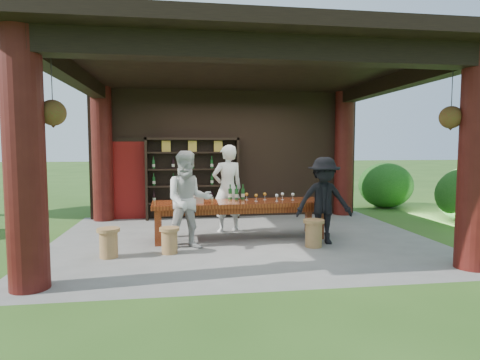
{
  "coord_description": "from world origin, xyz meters",
  "views": [
    {
      "loc": [
        -1.17,
        -7.79,
        1.83
      ],
      "look_at": [
        0.0,
        0.4,
        1.15
      ],
      "focal_mm": 30.0,
      "sensor_mm": 36.0,
      "label": 1
    }
  ],
  "objects": [
    {
      "name": "ground",
      "position": [
        0.0,
        0.0,
        0.0
      ],
      "size": [
        90.0,
        90.0,
        0.0
      ],
      "primitive_type": "plane",
      "color": "#2D5119",
      "rests_on": "ground"
    },
    {
      "name": "pavilion",
      "position": [
        -0.01,
        0.43,
        2.13
      ],
      "size": [
        7.5,
        6.0,
        3.6
      ],
      "color": "slate",
      "rests_on": "ground"
    },
    {
      "name": "wine_shelf",
      "position": [
        -0.92,
        2.45,
        1.04
      ],
      "size": [
        2.35,
        0.36,
        2.07
      ],
      "color": "black",
      "rests_on": "ground"
    },
    {
      "name": "tasting_table",
      "position": [
        -0.07,
        0.08,
        0.63
      ],
      "size": [
        3.45,
        1.01,
        0.75
      ],
      "rotation": [
        0.0,
        0.0,
        0.04
      ],
      "color": "#561D0C",
      "rests_on": "ground"
    },
    {
      "name": "stool_near_left",
      "position": [
        -1.41,
        -0.9,
        0.24
      ],
      "size": [
        0.34,
        0.34,
        0.45
      ],
      "rotation": [
        0.0,
        0.0,
        -0.4
      ],
      "color": "olive",
      "rests_on": "ground"
    },
    {
      "name": "stool_near_right",
      "position": [
        1.19,
        -0.81,
        0.27
      ],
      "size": [
        0.39,
        0.39,
        0.51
      ],
      "rotation": [
        0.0,
        0.0,
        -0.25
      ],
      "color": "olive",
      "rests_on": "ground"
    },
    {
      "name": "stool_far_left",
      "position": [
        -2.41,
        -1.02,
        0.26
      ],
      "size": [
        0.38,
        0.38,
        0.49
      ],
      "rotation": [
        0.0,
        0.0,
        0.08
      ],
      "color": "olive",
      "rests_on": "ground"
    },
    {
      "name": "host",
      "position": [
        -0.22,
        0.76,
        0.94
      ],
      "size": [
        0.78,
        0.62,
        1.88
      ],
      "primitive_type": "imported",
      "rotation": [
        0.0,
        0.0,
        3.41
      ],
      "color": "white",
      "rests_on": "ground"
    },
    {
      "name": "guest_woman",
      "position": [
        -1.08,
        -0.63,
        0.88
      ],
      "size": [
        0.93,
        0.76,
        1.77
      ],
      "primitive_type": "imported",
      "rotation": [
        0.0,
        0.0,
        0.11
      ],
      "color": "beige",
      "rests_on": "ground"
    },
    {
      "name": "guest_man",
      "position": [
        1.46,
        -0.59,
        0.82
      ],
      "size": [
        1.11,
        0.7,
        1.65
      ],
      "primitive_type": "imported",
      "rotation": [
        0.0,
        0.0,
        -0.09
      ],
      "color": "black",
      "rests_on": "ground"
    },
    {
      "name": "table_bottles",
      "position": [
        -0.07,
        0.39,
        0.9
      ],
      "size": [
        0.34,
        0.15,
        0.31
      ],
      "color": "#194C1E",
      "rests_on": "tasting_table"
    },
    {
      "name": "table_glasses",
      "position": [
        0.58,
        0.13,
        0.82
      ],
      "size": [
        1.0,
        0.36,
        0.15
      ],
      "color": "silver",
      "rests_on": "tasting_table"
    },
    {
      "name": "napkin_basket",
      "position": [
        -0.92,
        -0.08,
        0.82
      ],
      "size": [
        0.27,
        0.19,
        0.14
      ],
      "primitive_type": "cube",
      "rotation": [
        0.0,
        0.0,
        0.04
      ],
      "color": "#BF6672",
      "rests_on": "tasting_table"
    },
    {
      "name": "shrubs",
      "position": [
        1.54,
        0.12,
        0.56
      ],
      "size": [
        14.53,
        8.5,
        1.36
      ],
      "color": "#194C14",
      "rests_on": "ground"
    },
    {
      "name": "trees",
      "position": [
        3.81,
        1.4,
        3.37
      ],
      "size": [
        20.14,
        8.38,
        4.8
      ],
      "color": "#3F2819",
      "rests_on": "ground"
    }
  ]
}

